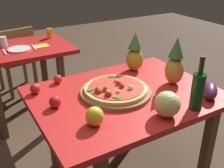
{
  "coord_description": "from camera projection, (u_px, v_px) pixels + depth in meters",
  "views": [
    {
      "loc": [
        -0.87,
        -1.31,
        1.61
      ],
      "look_at": [
        -0.06,
        0.08,
        0.83
      ],
      "focal_mm": 42.54,
      "sensor_mm": 36.0,
      "label": 1
    }
  ],
  "objects": [
    {
      "name": "pizza",
      "position": [
        115.0,
        89.0,
        1.74
      ],
      "size": [
        0.42,
        0.42,
        0.06
      ],
      "color": "#E7AF64",
      "rests_on": "pizza_board"
    },
    {
      "name": "drinking_glass_water",
      "position": [
        3.0,
        42.0,
        2.64
      ],
      "size": [
        0.07,
        0.07,
        0.1
      ],
      "primitive_type": "cylinder",
      "color": "silver",
      "rests_on": "background_table"
    },
    {
      "name": "pineapple_right",
      "position": [
        135.0,
        54.0,
        2.07
      ],
      "size": [
        0.13,
        0.13,
        0.31
      ],
      "color": "#AB9428",
      "rests_on": "display_table"
    },
    {
      "name": "bell_pepper",
      "position": [
        95.0,
        116.0,
        1.42
      ],
      "size": [
        0.1,
        0.1,
        0.11
      ],
      "primitive_type": "ellipsoid",
      "color": "yellow",
      "rests_on": "display_table"
    },
    {
      "name": "napkin_folded",
      "position": [
        41.0,
        46.0,
        2.69
      ],
      "size": [
        0.15,
        0.13,
        0.01
      ],
      "primitive_type": "cube",
      "rotation": [
        0.0,
        0.0,
        0.05
      ],
      "color": "yellow",
      "rests_on": "background_table"
    },
    {
      "name": "knife_utensil",
      "position": [
        34.0,
        47.0,
        2.64
      ],
      "size": [
        0.02,
        0.18,
        0.01
      ],
      "primitive_type": "cube",
      "rotation": [
        0.0,
        0.0,
        -0.04
      ],
      "color": "silver",
      "rests_on": "background_table"
    },
    {
      "name": "eggplant",
      "position": [
        210.0,
        90.0,
        1.71
      ],
      "size": [
        0.2,
        0.21,
        0.09
      ],
      "primitive_type": "ellipsoid",
      "rotation": [
        0.0,
        0.0,
        0.79
      ],
      "color": "#502149",
      "rests_on": "display_table"
    },
    {
      "name": "drinking_glass_juice",
      "position": [
        50.0,
        33.0,
        2.94
      ],
      "size": [
        0.06,
        0.06,
        0.1
      ],
      "primitive_type": "cylinder",
      "color": "orange",
      "rests_on": "background_table"
    },
    {
      "name": "display_table",
      "position": [
        125.0,
        105.0,
        1.81
      ],
      "size": [
        1.21,
        0.91,
        0.78
      ],
      "color": "#503329",
      "rests_on": "ground_plane"
    },
    {
      "name": "background_table",
      "position": [
        20.0,
        59.0,
        2.7
      ],
      "size": [
        1.01,
        0.72,
        0.78
      ],
      "color": "#503329",
      "rests_on": "ground_plane"
    },
    {
      "name": "tomato_beside_pepper",
      "position": [
        35.0,
        89.0,
        1.75
      ],
      "size": [
        0.07,
        0.07,
        0.07
      ],
      "primitive_type": "sphere",
      "color": "red",
      "rests_on": "display_table"
    },
    {
      "name": "tomato_near_board",
      "position": [
        58.0,
        79.0,
        1.9
      ],
      "size": [
        0.06,
        0.06,
        0.06
      ],
      "primitive_type": "sphere",
      "color": "red",
      "rests_on": "display_table"
    },
    {
      "name": "wine_bottle",
      "position": [
        198.0,
        90.0,
        1.54
      ],
      "size": [
        0.08,
        0.08,
        0.33
      ],
      "color": "#0A3711",
      "rests_on": "display_table"
    },
    {
      "name": "pizza_board",
      "position": [
        116.0,
        92.0,
        1.76
      ],
      "size": [
        0.47,
        0.47,
        0.02
      ],
      "primitive_type": "cylinder",
      "color": "olive",
      "rests_on": "display_table"
    },
    {
      "name": "melon",
      "position": [
        167.0,
        104.0,
        1.49
      ],
      "size": [
        0.15,
        0.15,
        0.15
      ],
      "primitive_type": "sphere",
      "color": "#DACF76",
      "rests_on": "display_table"
    },
    {
      "name": "pineapple_left",
      "position": [
        175.0,
        64.0,
        1.84
      ],
      "size": [
        0.13,
        0.13,
        0.34
      ],
      "color": "#B98E33",
      "rests_on": "display_table"
    },
    {
      "name": "dining_chair",
      "position": [
        17.0,
        57.0,
        3.26
      ],
      "size": [
        0.46,
        0.46,
        0.85
      ],
      "rotation": [
        0.0,
        0.0,
        3.32
      ],
      "color": "olive",
      "rests_on": "ground_plane"
    },
    {
      "name": "fork_utensil",
      "position": [
        4.0,
        52.0,
        2.51
      ],
      "size": [
        0.02,
        0.18,
        0.01
      ],
      "primitive_type": "cube",
      "rotation": [
        0.0,
        0.0,
        -0.01
      ],
      "color": "silver",
      "rests_on": "background_table"
    },
    {
      "name": "tomato_by_bottle",
      "position": [
        55.0,
        102.0,
        1.59
      ],
      "size": [
        0.07,
        0.07,
        0.07
      ],
      "primitive_type": "sphere",
      "color": "red",
      "rests_on": "display_table"
    },
    {
      "name": "dinner_plate",
      "position": [
        19.0,
        49.0,
        2.58
      ],
      "size": [
        0.22,
        0.22,
        0.02
      ],
      "primitive_type": "cylinder",
      "color": "white",
      "rests_on": "background_table"
    }
  ]
}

